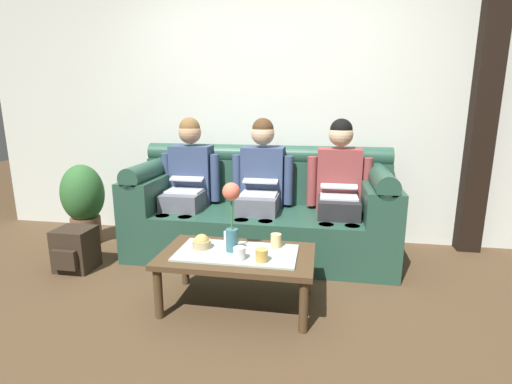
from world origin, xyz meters
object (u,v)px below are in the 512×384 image
at_px(snack_bowl, 202,243).
at_px(cup_far_center, 229,238).
at_px(person_right, 339,185).
at_px(cup_near_left, 239,253).
at_px(person_left, 188,180).
at_px(person_middle, 261,182).
at_px(cup_near_right, 276,241).
at_px(couch, 261,213).
at_px(flower_vase, 232,210).
at_px(cup_far_left, 262,255).
at_px(potted_plant, 83,200).
at_px(backpack_left, 75,250).
at_px(coffee_table, 237,259).

distance_m(snack_bowl, cup_far_center, 0.19).
height_order(person_right, cup_near_left, person_right).
relative_size(person_left, person_middle, 1.00).
height_order(person_right, cup_near_right, person_right).
bearing_deg(person_right, cup_far_center, -131.71).
height_order(couch, flower_vase, couch).
xyz_separation_m(snack_bowl, cup_far_left, (0.44, -0.15, 0.00)).
bearing_deg(potted_plant, person_right, 1.51).
bearing_deg(person_right, cup_far_left, -114.07).
relative_size(person_right, snack_bowl, 9.83).
xyz_separation_m(person_left, cup_far_left, (0.87, -1.11, -0.23)).
distance_m(couch, person_right, 0.74).
relative_size(cup_near_left, cup_near_right, 0.85).
xyz_separation_m(couch, snack_bowl, (-0.25, -0.96, 0.06)).
bearing_deg(backpack_left, person_right, 17.12).
xyz_separation_m(couch, cup_near_right, (0.24, -0.86, 0.06)).
distance_m(person_left, backpack_left, 1.11).
relative_size(person_left, coffee_table, 1.20).
relative_size(person_middle, cup_far_left, 15.71).
height_order(person_left, cup_near_right, person_left).
height_order(flower_vase, cup_far_center, flower_vase).
distance_m(backpack_left, potted_plant, 0.71).
bearing_deg(potted_plant, cup_near_right, -21.77).
relative_size(person_left, snack_bowl, 9.83).
height_order(person_left, potted_plant, person_left).
xyz_separation_m(cup_far_center, backpack_left, (-1.36, 0.21, -0.26)).
distance_m(cup_near_left, potted_plant, 2.06).
height_order(snack_bowl, cup_far_center, snack_bowl).
bearing_deg(cup_far_center, snack_bowl, -150.31).
relative_size(coffee_table, cup_far_center, 11.04).
bearing_deg(flower_vase, person_middle, 87.96).
distance_m(person_left, flower_vase, 1.17).
bearing_deg(cup_near_right, cup_near_left, -128.97).
xyz_separation_m(snack_bowl, cup_far_center, (0.17, 0.09, 0.01)).
xyz_separation_m(person_middle, cup_far_center, (-0.08, -0.86, -0.23)).
height_order(person_left, coffee_table, person_left).
xyz_separation_m(coffee_table, cup_near_left, (0.04, -0.12, 0.09)).
relative_size(couch, cup_far_center, 24.99).
bearing_deg(flower_vase, cup_far_center, 113.86).
bearing_deg(person_middle, backpack_left, -155.60).
bearing_deg(person_right, flower_vase, -126.38).
distance_m(coffee_table, flower_vase, 0.34).
xyz_separation_m(snack_bowl, cup_near_left, (0.29, -0.15, 0.00)).
bearing_deg(backpack_left, cup_near_right, -6.75).
height_order(cup_far_left, potted_plant, potted_plant).
xyz_separation_m(person_right, cup_near_right, (-0.44, -0.85, -0.23)).
bearing_deg(person_middle, coffee_table, -90.00).
xyz_separation_m(flower_vase, cup_near_left, (0.08, -0.13, -0.24)).
xyz_separation_m(person_middle, person_right, (0.68, 0.00, -0.00)).
xyz_separation_m(cup_near_right, potted_plant, (-1.98, 0.79, -0.00)).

